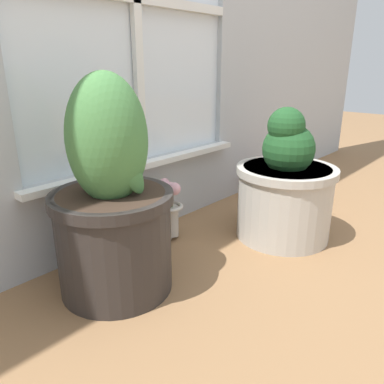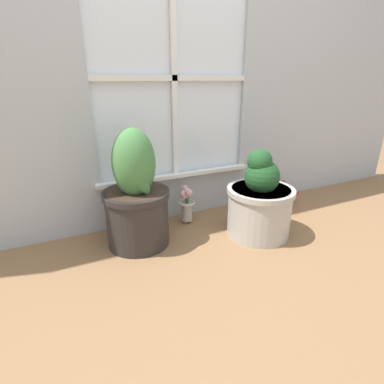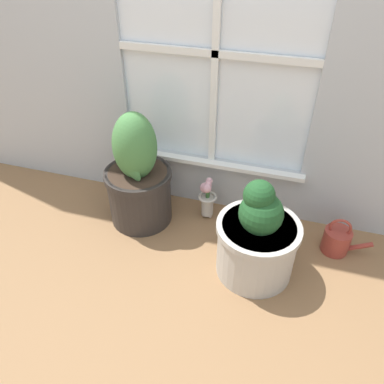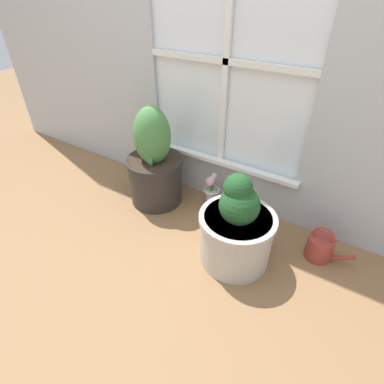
{
  "view_description": "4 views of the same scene",
  "coord_description": "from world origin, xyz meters",
  "views": [
    {
      "loc": [
        -1.01,
        -0.57,
        0.71
      ],
      "look_at": [
        -0.05,
        0.28,
        0.27
      ],
      "focal_mm": 35.0,
      "sensor_mm": 36.0,
      "label": 1
    },
    {
      "loc": [
        -0.76,
        -1.24,
        0.94
      ],
      "look_at": [
        -0.02,
        0.32,
        0.28
      ],
      "focal_mm": 28.0,
      "sensor_mm": 36.0,
      "label": 2
    },
    {
      "loc": [
        0.43,
        -1.23,
        1.52
      ],
      "look_at": [
        -0.02,
        0.29,
        0.31
      ],
      "focal_mm": 35.0,
      "sensor_mm": 36.0,
      "label": 3
    },
    {
      "loc": [
        0.79,
        -1.01,
        1.32
      ],
      "look_at": [
        -0.02,
        0.28,
        0.23
      ],
      "focal_mm": 28.0,
      "sensor_mm": 36.0,
      "label": 4
    }
  ],
  "objects": [
    {
      "name": "watering_can",
      "position": [
        0.77,
        0.39,
        0.08
      ],
      "size": [
        0.26,
        0.15,
        0.22
      ],
      "color": "#99382D",
      "rests_on": "ground_plane"
    },
    {
      "name": "flower_vase",
      "position": [
        0.02,
        0.47,
        0.14
      ],
      "size": [
        0.11,
        0.11,
        0.26
      ],
      "color": "#BCB7AD",
      "rests_on": "ground_plane"
    },
    {
      "name": "ground_plane",
      "position": [
        0.0,
        0.0,
        0.0
      ],
      "size": [
        10.0,
        10.0,
        0.0
      ],
      "primitive_type": "plane",
      "color": "olive"
    },
    {
      "name": "potted_plant_right",
      "position": [
        0.36,
        0.13,
        0.22
      ],
      "size": [
        0.41,
        0.41,
        0.55
      ],
      "color": "#B7B2A8",
      "rests_on": "ground_plane"
    },
    {
      "name": "potted_plant_left",
      "position": [
        -0.36,
        0.34,
        0.28
      ],
      "size": [
        0.38,
        0.38,
        0.7
      ],
      "color": "#2D2826",
      "rests_on": "ground_plane"
    }
  ]
}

